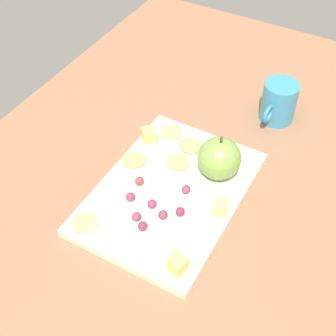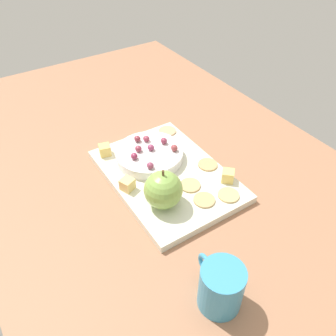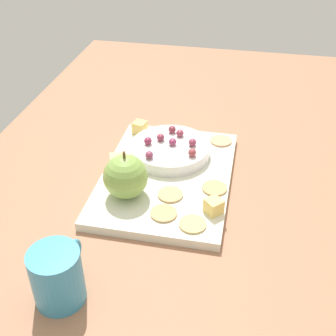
# 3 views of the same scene
# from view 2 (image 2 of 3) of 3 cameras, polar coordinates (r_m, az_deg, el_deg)

# --- Properties ---
(table) EXTENTS (1.42, 0.83, 0.04)m
(table) POSITION_cam_2_polar(r_m,az_deg,el_deg) (0.85, -1.06, -1.11)
(table) COLOR #9D6B4D
(table) RESTS_ON ground
(platter) EXTENTS (0.34, 0.24, 0.02)m
(platter) POSITION_cam_2_polar(r_m,az_deg,el_deg) (0.81, -0.25, -1.22)
(platter) COLOR silver
(platter) RESTS_ON table
(serving_dish) EXTENTS (0.16, 0.16, 0.02)m
(serving_dish) POSITION_cam_2_polar(r_m,az_deg,el_deg) (0.83, -3.08, 2.22)
(serving_dish) COLOR white
(serving_dish) RESTS_ON platter
(apple_whole) EXTENTS (0.08, 0.08, 0.08)m
(apple_whole) POSITION_cam_2_polar(r_m,az_deg,el_deg) (0.70, -0.78, -3.61)
(apple_whole) COLOR #84AE4E
(apple_whole) RESTS_ON platter
(apple_stem) EXTENTS (0.01, 0.01, 0.01)m
(apple_stem) POSITION_cam_2_polar(r_m,az_deg,el_deg) (0.67, -0.82, -0.81)
(apple_stem) COLOR brown
(apple_stem) RESTS_ON apple_whole
(cheese_cube_0) EXTENTS (0.04, 0.04, 0.03)m
(cheese_cube_0) POSITION_cam_2_polar(r_m,az_deg,el_deg) (0.78, 9.81, -1.26)
(cheese_cube_0) COLOR #F3D46D
(cheese_cube_0) RESTS_ON platter
(cheese_cube_1) EXTENTS (0.03, 0.03, 0.03)m
(cheese_cube_1) POSITION_cam_2_polar(r_m,az_deg,el_deg) (0.86, -10.34, 2.93)
(cheese_cube_1) COLOR #ECCC68
(cheese_cube_1) RESTS_ON platter
(cheese_cube_2) EXTENTS (0.03, 0.03, 0.03)m
(cheese_cube_2) POSITION_cam_2_polar(r_m,az_deg,el_deg) (0.76, -6.70, -2.67)
(cheese_cube_2) COLOR #F3C775
(cheese_cube_2) RESTS_ON platter
(cracker_0) EXTENTS (0.05, 0.05, 0.00)m
(cracker_0) POSITION_cam_2_polar(r_m,az_deg,el_deg) (0.82, 6.54, 0.56)
(cracker_0) COLOR tan
(cracker_0) RESTS_ON platter
(cracker_1) EXTENTS (0.05, 0.05, 0.00)m
(cracker_1) POSITION_cam_2_polar(r_m,az_deg,el_deg) (0.77, 3.66, -2.85)
(cracker_1) COLOR tan
(cracker_1) RESTS_ON platter
(cracker_2) EXTENTS (0.05, 0.05, 0.00)m
(cracker_2) POSITION_cam_2_polar(r_m,az_deg,el_deg) (0.93, -0.11, 6.08)
(cracker_2) COLOR tan
(cracker_2) RESTS_ON platter
(cracker_3) EXTENTS (0.05, 0.05, 0.00)m
(cracker_3) POSITION_cam_2_polar(r_m,az_deg,el_deg) (0.76, 9.92, -4.41)
(cracker_3) COLOR tan
(cracker_3) RESTS_ON platter
(cracker_4) EXTENTS (0.05, 0.05, 0.00)m
(cracker_4) POSITION_cam_2_polar(r_m,az_deg,el_deg) (0.74, 5.97, -5.25)
(cracker_4) COLOR tan
(cracker_4) RESTS_ON platter
(grape_0) EXTENTS (0.02, 0.02, 0.01)m
(grape_0) POSITION_cam_2_polar(r_m,az_deg,el_deg) (0.82, -4.89, 3.18)
(grape_0) COLOR #8E364A
(grape_0) RESTS_ON serving_dish
(grape_1) EXTENTS (0.02, 0.02, 0.02)m
(grape_1) POSITION_cam_2_polar(r_m,az_deg,el_deg) (0.84, -0.68, 4.48)
(grape_1) COLOR #8E364F
(grape_1) RESTS_ON serving_dish
(grape_2) EXTENTS (0.02, 0.02, 0.02)m
(grape_2) POSITION_cam_2_polar(r_m,az_deg,el_deg) (0.82, 0.96, 3.39)
(grape_2) COLOR #973E43
(grape_2) RESTS_ON serving_dish
(grape_3) EXTENTS (0.02, 0.02, 0.02)m
(grape_3) POSITION_cam_2_polar(r_m,az_deg,el_deg) (0.80, -5.58, 1.95)
(grape_3) COLOR #882B49
(grape_3) RESTS_ON serving_dish
(grape_4) EXTENTS (0.02, 0.02, 0.01)m
(grape_4) POSITION_cam_2_polar(r_m,az_deg,el_deg) (0.82, -2.83, 3.38)
(grape_4) COLOR #8D3458
(grape_4) RESTS_ON serving_dish
(grape_5) EXTENTS (0.02, 0.02, 0.01)m
(grape_5) POSITION_cam_2_polar(r_m,az_deg,el_deg) (0.85, -3.31, 4.93)
(grape_5) COLOR #973B50
(grape_5) RESTS_ON serving_dish
(grape_6) EXTENTS (0.02, 0.02, 0.02)m
(grape_6) POSITION_cam_2_polar(r_m,az_deg,el_deg) (0.85, -5.06, 4.81)
(grape_6) COLOR brown
(grape_6) RESTS_ON serving_dish
(grape_7) EXTENTS (0.02, 0.02, 0.01)m
(grape_7) POSITION_cam_2_polar(r_m,az_deg,el_deg) (0.77, -2.93, 0.40)
(grape_7) COLOR #893956
(grape_7) RESTS_ON serving_dish
(cup) EXTENTS (0.10, 0.07, 0.09)m
(cup) POSITION_cam_2_polar(r_m,az_deg,el_deg) (0.59, 8.64, -18.79)
(cup) COLOR #3990BD
(cup) RESTS_ON table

